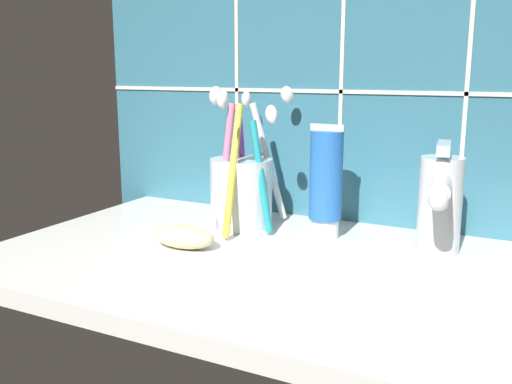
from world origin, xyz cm
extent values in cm
cube|color=silver|center=(0.00, 0.00, 1.00)|extent=(61.93, 38.39, 2.00)
cube|color=#336B7F|center=(0.00, 19.45, 25.40)|extent=(71.93, 1.50, 50.80)
cube|color=beige|center=(0.00, 18.60, 19.30)|extent=(71.93, 0.24, 0.50)
cube|color=beige|center=(-13.94, 18.60, 25.40)|extent=(0.50, 0.24, 50.80)
cube|color=beige|center=(1.55, 18.60, 25.40)|extent=(0.50, 0.24, 50.80)
cube|color=beige|center=(17.03, 18.60, 25.40)|extent=(0.50, 0.24, 50.80)
cylinder|color=silver|center=(-8.74, 10.13, 6.44)|extent=(8.04, 8.04, 8.89)
cylinder|color=teal|center=(-5.17, 8.71, 9.14)|extent=(4.41, 2.96, 13.73)
ellipsoid|color=white|center=(-3.30, 7.70, 16.95)|extent=(2.56, 2.20, 2.57)
cylinder|color=white|center=(-6.45, 13.54, 10.13)|extent=(4.41, 4.29, 15.70)
ellipsoid|color=white|center=(-4.66, 15.26, 18.91)|extent=(2.51, 2.48, 2.58)
cylinder|color=purple|center=(-9.95, 12.73, 9.76)|extent=(1.92, 4.77, 14.95)
ellipsoid|color=white|center=(-10.44, 14.86, 18.19)|extent=(1.75, 2.42, 2.55)
cylinder|color=pink|center=(-9.80, 7.88, 10.19)|extent=(1.79, 3.62, 15.72)
ellipsoid|color=white|center=(-10.19, 6.44, 19.06)|extent=(1.79, 2.30, 2.45)
cylinder|color=yellow|center=(-7.77, 6.20, 10.12)|extent=(2.28, 7.01, 15.78)
ellipsoid|color=white|center=(-7.07, 2.79, 18.87)|extent=(1.75, 2.60, 2.67)
cylinder|color=white|center=(2.84, 10.13, 3.17)|extent=(3.36, 3.36, 2.35)
cylinder|color=blue|center=(2.84, 10.13, 9.69)|extent=(3.96, 3.96, 10.69)
cube|color=silver|center=(2.84, 10.13, 15.44)|extent=(4.15, 0.36, 0.80)
cylinder|color=silver|center=(16.05, 10.94, 7.36)|extent=(4.78, 4.78, 10.72)
cylinder|color=silver|center=(16.62, 6.74, 10.36)|extent=(3.27, 8.69, 2.15)
sphere|color=silver|center=(17.19, 2.54, 9.64)|extent=(2.01, 2.01, 2.01)
cube|color=silver|center=(16.05, 10.94, 13.72)|extent=(2.19, 6.13, 1.20)
ellipsoid|color=beige|center=(-10.25, -1.13, 3.34)|extent=(7.91, 4.29, 2.69)
camera|label=1|loc=(25.80, -53.47, 22.11)|focal=40.00mm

